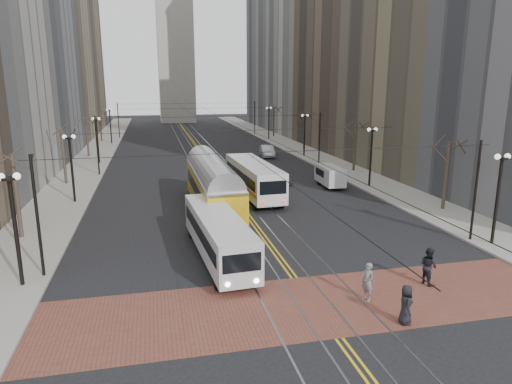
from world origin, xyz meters
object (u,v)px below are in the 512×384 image
pedestrian_c (429,266)px  cargo_van (330,177)px  pedestrian_a (406,305)px  pedestrian_b (368,282)px  rear_bus (253,179)px  sedan_silver (267,151)px  streetcar (213,191)px  sedan_grey (280,175)px  transit_bus (218,237)px

pedestrian_c → cargo_van: bearing=-19.1°
pedestrian_a → pedestrian_b: pedestrian_b is taller
rear_bus → cargo_van: 8.46m
pedestrian_a → pedestrian_b: size_ratio=0.95×
sedan_silver → pedestrian_b: pedestrian_b is taller
sedan_silver → pedestrian_c: size_ratio=2.50×
streetcar → sedan_silver: size_ratio=3.00×
streetcar → cargo_van: 14.08m
sedan_silver → pedestrian_b: (-5.99, -43.07, 0.14)m
streetcar → pedestrian_a: streetcar is taller
rear_bus → cargo_van: bearing=11.0°
pedestrian_a → pedestrian_c: bearing=-26.6°
sedan_silver → pedestrian_a: size_ratio=2.77×
sedan_grey → pedestrian_a: pedestrian_a is taller
streetcar → pedestrian_a: bearing=-74.1°
cargo_van → sedan_grey: cargo_van is taller
rear_bus → sedan_grey: bearing=49.7°
cargo_van → pedestrian_b: (-7.40, -23.27, -0.08)m
pedestrian_a → pedestrian_b: 2.44m
streetcar → transit_bus: bearing=-96.4°
rear_bus → sedan_silver: 22.84m
transit_bus → sedan_grey: bearing=60.6°
rear_bus → pedestrian_b: (0.80, -21.28, -0.61)m
cargo_van → pedestrian_a: bearing=-102.4°
pedestrian_b → pedestrian_a: bearing=-2.8°
rear_bus → pedestrian_a: rear_bus is taller
cargo_van → pedestrian_c: (-3.56, -22.29, -0.03)m
rear_bus → sedan_silver: (6.79, 21.80, -0.75)m
streetcar → sedan_grey: (8.25, 9.57, -0.95)m
transit_bus → sedan_grey: size_ratio=2.39×
transit_bus → cargo_van: (13.50, 16.43, -0.32)m
cargo_van → pedestrian_b: cargo_van is taller
sedan_grey → pedestrian_c: (0.69, -25.42, 0.22)m
streetcar → pedestrian_c: size_ratio=7.50×
cargo_van → pedestrian_b: 24.42m
sedan_grey → pedestrian_c: size_ratio=2.30×
pedestrian_a → pedestrian_b: bearing=31.6°
cargo_van → pedestrian_b: size_ratio=2.49×
sedan_grey → pedestrian_a: (-2.55, -28.76, 0.12)m
rear_bus → cargo_van: size_ratio=2.59×
transit_bus → cargo_van: transit_bus is taller
streetcar → cargo_van: size_ratio=3.17×
cargo_van → pedestrian_c: bearing=-96.6°
streetcar → pedestrian_b: size_ratio=7.88×
streetcar → pedestrian_b: bearing=-73.8°
cargo_van → sedan_silver: bearing=96.5°
transit_bus → pedestrian_a: 11.40m
pedestrian_b → pedestrian_c: (3.84, 0.98, 0.05)m
sedan_grey → pedestrian_c: 25.43m
rear_bus → sedan_silver: rear_bus is taller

